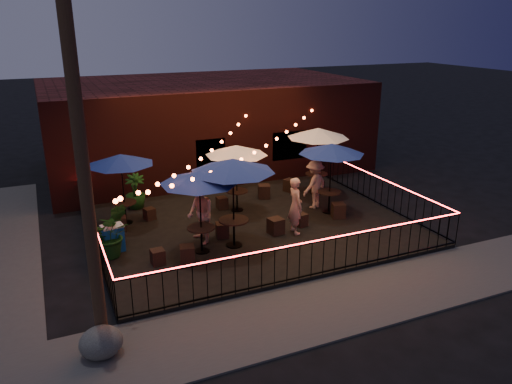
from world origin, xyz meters
TOP-DOWN VIEW (x-y plane):
  - ground at (0.00, 0.00)m, footprint 110.00×110.00m
  - patio at (0.00, 2.00)m, footprint 10.00×8.00m
  - sidewalk at (0.00, -3.25)m, footprint 18.00×2.50m
  - brick_building at (1.00, 9.99)m, footprint 14.00×8.00m
  - utility_pole at (-5.40, -2.60)m, footprint 0.26×0.26m
  - fence_front at (0.00, -2.00)m, footprint 10.00×0.04m
  - fence_left at (-5.00, 2.00)m, footprint 0.04×8.00m
  - fence_right at (5.00, 2.00)m, footprint 0.04×8.00m
  - festoon_lights at (-1.01, 1.70)m, footprint 10.02×8.72m
  - cafe_table_0 at (-2.15, 0.65)m, footprint 2.95×2.95m
  - cafe_table_1 at (-3.80, 3.77)m, footprint 2.53×2.53m
  - cafe_table_2 at (-1.14, 0.65)m, footprint 2.92×2.92m
  - cafe_table_3 at (0.04, 3.35)m, footprint 2.70×2.70m
  - cafe_table_4 at (2.94, 1.89)m, footprint 2.92×2.92m
  - cafe_table_5 at (3.56, 3.84)m, footprint 2.55×2.55m
  - bistro_chair_0 at (-3.51, 0.39)m, footprint 0.38×0.38m
  - bistro_chair_1 at (-2.72, 0.18)m, footprint 0.48×0.48m
  - bistro_chair_2 at (-4.07, 3.20)m, footprint 0.43×0.43m
  - bistro_chair_3 at (-3.00, 3.77)m, footprint 0.42×0.42m
  - bistro_chair_4 at (-1.24, 1.39)m, footprint 0.46×0.46m
  - bistro_chair_5 at (0.40, 0.95)m, footprint 0.49×0.49m
  - bistro_chair_6 at (-0.39, 3.74)m, footprint 0.37×0.37m
  - bistro_chair_7 at (1.47, 4.18)m, footprint 0.55×0.55m
  - bistro_chair_8 at (1.44, 1.19)m, footprint 0.42×0.42m
  - bistro_chair_9 at (2.96, 1.32)m, footprint 0.54×0.54m
  - bistro_chair_10 at (2.75, 4.48)m, footprint 0.55×0.55m
  - bistro_chair_11 at (3.65, 3.91)m, footprint 0.44×0.44m
  - patron_a at (1.00, 0.79)m, footprint 0.47×0.69m
  - patron_b at (-1.96, 1.28)m, footprint 0.79×0.97m
  - patron_c at (2.70, 2.52)m, footprint 1.29×1.04m
  - potted_shrub_a at (-4.60, 1.39)m, footprint 1.52×1.44m
  - potted_shrub_b at (-4.33, 2.28)m, footprint 0.78×0.67m
  - potted_shrub_c at (-3.21, 5.06)m, footprint 0.81×0.81m
  - cooler at (-4.50, 1.72)m, footprint 0.67×0.53m
  - boulder at (-5.47, -2.98)m, footprint 1.05×0.95m

SIDE VIEW (x-z plane):
  - ground at x=0.00m, z-range 0.00..0.00m
  - sidewalk at x=0.00m, z-range 0.00..0.05m
  - patio at x=0.00m, z-range 0.00..0.15m
  - boulder at x=-5.47m, z-range 0.00..0.70m
  - bistro_chair_3 at x=-3.00m, z-range 0.15..0.55m
  - bistro_chair_8 at x=1.44m, z-range 0.15..0.57m
  - bistro_chair_6 at x=-0.39m, z-range 0.15..0.57m
  - bistro_chair_0 at x=-3.51m, z-range 0.15..0.58m
  - bistro_chair_2 at x=-4.07m, z-range 0.15..0.60m
  - bistro_chair_4 at x=-1.24m, z-range 0.15..0.61m
  - bistro_chair_1 at x=-2.72m, z-range 0.15..0.62m
  - bistro_chair_10 at x=2.75m, z-range 0.15..0.64m
  - bistro_chair_9 at x=2.96m, z-range 0.15..0.66m
  - bistro_chair_5 at x=0.40m, z-range 0.15..0.66m
  - bistro_chair_11 at x=3.65m, z-range 0.15..0.66m
  - bistro_chair_7 at x=1.47m, z-range 0.15..0.66m
  - cooler at x=-4.50m, z-range 0.16..0.97m
  - fence_front at x=0.00m, z-range 0.14..1.18m
  - fence_left at x=-5.00m, z-range 0.14..1.18m
  - fence_right at x=5.00m, z-range 0.14..1.18m
  - potted_shrub_c at x=-3.21m, z-range 0.15..1.41m
  - potted_shrub_b at x=-4.33m, z-range 0.15..1.42m
  - potted_shrub_a at x=-4.60m, z-range 0.15..1.48m
  - patron_c at x=2.70m, z-range 0.15..1.90m
  - patron_a at x=1.00m, z-range 0.15..1.98m
  - patron_b at x=-1.96m, z-range 0.15..2.01m
  - brick_building at x=1.00m, z-range 0.00..4.00m
  - cafe_table_1 at x=-3.80m, z-range 1.13..3.50m
  - cafe_table_3 at x=0.04m, z-range 1.13..3.52m
  - cafe_table_0 at x=-2.15m, z-range 1.17..3.63m
  - cafe_table_4 at x=2.94m, z-range 1.18..3.66m
  - festoon_lights at x=-1.01m, z-range 1.86..3.18m
  - cafe_table_5 at x=3.56m, z-range 1.22..3.82m
  - cafe_table_2 at x=-1.14m, z-range 1.27..3.97m
  - utility_pole at x=-5.40m, z-range 0.00..8.00m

